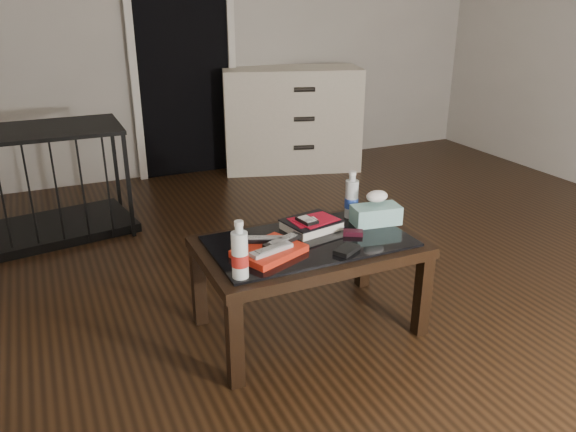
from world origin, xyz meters
name	(u,v)px	position (x,y,z in m)	size (l,w,h in m)	color
ground	(378,283)	(0.00, 0.00, 0.00)	(5.00, 5.00, 0.00)	black
doorway	(183,55)	(-0.40, 2.47, 1.02)	(0.90, 0.08, 2.07)	black
coffee_table	(309,253)	(-0.55, -0.24, 0.40)	(1.00, 0.60, 0.46)	black
dresser	(291,119)	(0.49, 2.23, 0.45)	(1.29, 0.82, 0.90)	beige
pet_crate	(57,199)	(-1.55, 1.50, 0.23)	(0.98, 0.73, 0.71)	black
magazines	(269,251)	(-0.78, -0.30, 0.48)	(0.28, 0.21, 0.03)	red
remote_silver	(271,249)	(-0.78, -0.34, 0.50)	(0.20, 0.05, 0.02)	#A7A8AC
remote_black_front	(283,241)	(-0.70, -0.28, 0.50)	(0.20, 0.05, 0.02)	black
remote_black_back	(265,239)	(-0.77, -0.23, 0.50)	(0.20, 0.05, 0.02)	black
textbook	(311,225)	(-0.49, -0.13, 0.48)	(0.25, 0.20, 0.05)	black
dvd_mailers	(311,220)	(-0.49, -0.13, 0.51)	(0.19, 0.14, 0.01)	#A90B21
ipod	(307,220)	(-0.52, -0.15, 0.52)	(0.06, 0.10, 0.02)	black
flip_phone	(353,233)	(-0.34, -0.27, 0.47)	(0.09, 0.05, 0.02)	black
wallet	(347,250)	(-0.46, -0.42, 0.47)	(0.12, 0.07, 0.02)	black
water_bottle_left	(240,249)	(-0.96, -0.44, 0.58)	(0.07, 0.07, 0.24)	white
water_bottle_right	(352,194)	(-0.24, -0.07, 0.58)	(0.07, 0.07, 0.24)	silver
tissue_box	(376,215)	(-0.17, -0.19, 0.51)	(0.23, 0.12, 0.09)	teal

